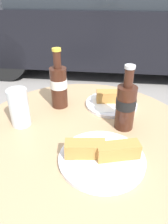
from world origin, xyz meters
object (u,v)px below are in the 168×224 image
lunch_plate_near (102,155)px  parked_car (112,22)px  cola_bottle_left (59,85)px  drinking_glass (19,109)px  lunch_plate_far (111,101)px  cola_bottle_right (126,105)px  bistro_table (83,159)px

lunch_plate_near → parked_car: bearing=89.5°
cola_bottle_left → lunch_plate_near: size_ratio=0.94×
drinking_glass → lunch_plate_far: (0.32, 0.18, -0.05)m
cola_bottle_left → lunch_plate_far: cola_bottle_left is taller
cola_bottle_left → cola_bottle_right: cola_bottle_left is taller
drinking_glass → lunch_plate_near: size_ratio=0.54×
lunch_plate_near → lunch_plate_far: size_ratio=1.19×
drinking_glass → lunch_plate_far: size_ratio=0.64×
cola_bottle_left → parked_car: bearing=85.4°
cola_bottle_right → lunch_plate_far: 0.18m
bistro_table → drinking_glass: drinking_glass is taller
bistro_table → cola_bottle_right: cola_bottle_right is taller
bistro_table → lunch_plate_far: size_ratio=3.77×
lunch_plate_far → lunch_plate_near: bearing=-94.5°
cola_bottle_right → lunch_plate_far: (-0.04, 0.15, -0.07)m
drinking_glass → lunch_plate_far: 0.37m
cola_bottle_right → parked_car: size_ratio=0.05×
parked_car → cola_bottle_right: bearing=-89.1°
parked_car → lunch_plate_near: bearing=-90.5°
cola_bottle_right → lunch_plate_near: 0.20m
bistro_table → drinking_glass: (-0.22, 0.01, 0.20)m
lunch_plate_near → parked_car: 2.94m
lunch_plate_near → lunch_plate_far: 0.33m
cola_bottle_left → cola_bottle_right: size_ratio=1.04×
cola_bottle_left → lunch_plate_near: (0.19, -0.30, -0.08)m
lunch_plate_far → parked_car: bearing=90.0°
cola_bottle_right → parked_car: parked_car is taller
lunch_plate_near → lunch_plate_far: (0.03, 0.33, -0.00)m
cola_bottle_right → lunch_plate_near: (-0.07, -0.18, -0.07)m
cola_bottle_right → lunch_plate_near: bearing=-111.8°
cola_bottle_left → lunch_plate_far: bearing=8.1°
bistro_table → drinking_glass: 0.30m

